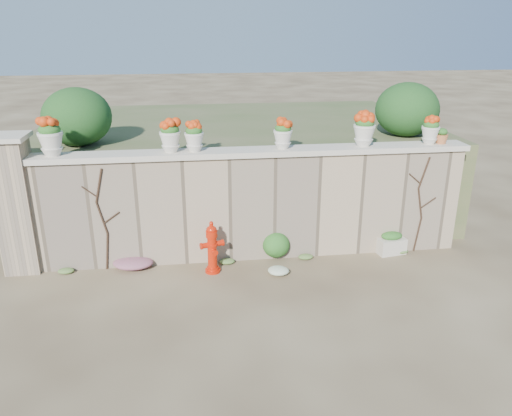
{
  "coord_description": "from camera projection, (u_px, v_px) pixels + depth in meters",
  "views": [
    {
      "loc": [
        -1.07,
        -6.88,
        4.21
      ],
      "look_at": [
        0.03,
        1.4,
        1.12
      ],
      "focal_mm": 35.0,
      "sensor_mm": 36.0,
      "label": 1
    }
  ],
  "objects": [
    {
      "name": "vine_left",
      "position": [
        103.0,
        219.0,
        8.78
      ],
      "size": [
        0.6,
        0.04,
        1.91
      ],
      "color": "black",
      "rests_on": "ground"
    },
    {
      "name": "magenta_clump",
      "position": [
        130.0,
        262.0,
        9.1
      ],
      "size": [
        0.97,
        0.65,
        0.26
      ],
      "primitive_type": "ellipsoid",
      "color": "#B62482",
      "rests_on": "ground"
    },
    {
      "name": "urn_pot_4",
      "position": [
        364.0,
        129.0,
        9.08
      ],
      "size": [
        0.4,
        0.4,
        0.63
      ],
      "color": "beige",
      "rests_on": "wall_cap"
    },
    {
      "name": "gate_pillar",
      "position": [
        16.0,
        204.0,
        8.71
      ],
      "size": [
        0.72,
        0.72,
        2.48
      ],
      "color": "gray",
      "rests_on": "ground"
    },
    {
      "name": "urn_pot_5",
      "position": [
        431.0,
        130.0,
        9.26
      ],
      "size": [
        0.33,
        0.33,
        0.52
      ],
      "color": "beige",
      "rests_on": "wall_cap"
    },
    {
      "name": "green_shrub",
      "position": [
        278.0,
        244.0,
        9.38
      ],
      "size": [
        0.68,
        0.61,
        0.64
      ],
      "primitive_type": "ellipsoid",
      "color": "#1E5119",
      "rests_on": "ground"
    },
    {
      "name": "fire_hydrant",
      "position": [
        212.0,
        247.0,
        8.86
      ],
      "size": [
        0.42,
        0.3,
        0.97
      ],
      "rotation": [
        0.0,
        0.0,
        0.27
      ],
      "color": "red",
      "rests_on": "ground"
    },
    {
      "name": "vine_right",
      "position": [
        421.0,
        204.0,
        9.51
      ],
      "size": [
        0.6,
        0.04,
        1.91
      ],
      "color": "black",
      "rests_on": "ground"
    },
    {
      "name": "urn_pot_2",
      "position": [
        194.0,
        137.0,
        8.72
      ],
      "size": [
        0.34,
        0.34,
        0.53
      ],
      "color": "beige",
      "rests_on": "wall_cap"
    },
    {
      "name": "white_flowers",
      "position": [
        275.0,
        271.0,
        8.85
      ],
      "size": [
        0.54,
        0.43,
        0.2
      ],
      "primitive_type": "ellipsoid",
      "color": "white",
      "rests_on": "ground"
    },
    {
      "name": "back_shrub_right",
      "position": [
        407.0,
        109.0,
        10.31
      ],
      "size": [
        1.3,
        1.3,
        1.1
      ],
      "primitive_type": "ellipsoid",
      "color": "#143814",
      "rests_on": "raised_fill"
    },
    {
      "name": "raised_fill",
      "position": [
        236.0,
        163.0,
        12.29
      ],
      "size": [
        9.0,
        6.0,
        2.0
      ],
      "primitive_type": "cube",
      "color": "#384C23",
      "rests_on": "ground"
    },
    {
      "name": "urn_pot_0",
      "position": [
        50.0,
        137.0,
        8.4
      ],
      "size": [
        0.42,
        0.42,
        0.65
      ],
      "color": "beige",
      "rests_on": "wall_cap"
    },
    {
      "name": "back_shrub_left",
      "position": [
        77.0,
        117.0,
        9.5
      ],
      "size": [
        1.3,
        1.3,
        1.1
      ],
      "primitive_type": "ellipsoid",
      "color": "#143814",
      "rests_on": "raised_fill"
    },
    {
      "name": "terracotta_pot",
      "position": [
        442.0,
        137.0,
        9.33
      ],
      "size": [
        0.23,
        0.23,
        0.28
      ],
      "color": "#AC6134",
      "rests_on": "wall_cap"
    },
    {
      "name": "planter_box",
      "position": [
        391.0,
        243.0,
        9.69
      ],
      "size": [
        0.58,
        0.4,
        0.45
      ],
      "rotation": [
        0.0,
        0.0,
        0.17
      ],
      "color": "beige",
      "rests_on": "ground"
    },
    {
      "name": "urn_pot_1",
      "position": [
        170.0,
        136.0,
        8.66
      ],
      "size": [
        0.37,
        0.37,
        0.58
      ],
      "color": "beige",
      "rests_on": "wall_cap"
    },
    {
      "name": "stone_wall",
      "position": [
        252.0,
        207.0,
        9.31
      ],
      "size": [
        8.0,
        0.4,
        2.0
      ],
      "primitive_type": "cube",
      "color": "gray",
      "rests_on": "ground"
    },
    {
      "name": "wall_cap",
      "position": [
        251.0,
        152.0,
        8.95
      ],
      "size": [
        8.1,
        0.52,
        0.1
      ],
      "primitive_type": "cube",
      "color": "beige",
      "rests_on": "stone_wall"
    },
    {
      "name": "urn_pot_3",
      "position": [
        283.0,
        134.0,
        8.91
      ],
      "size": [
        0.34,
        0.34,
        0.53
      ],
      "color": "beige",
      "rests_on": "wall_cap"
    },
    {
      "name": "ground",
      "position": [
        266.0,
        304.0,
        7.99
      ],
      "size": [
        80.0,
        80.0,
        0.0
      ],
      "primitive_type": "plane",
      "color": "#473723",
      "rests_on": "ground"
    }
  ]
}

